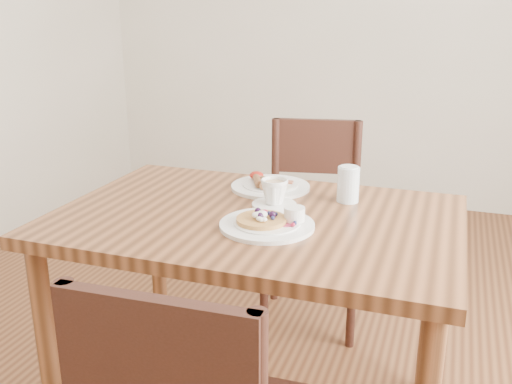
{
  "coord_description": "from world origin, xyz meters",
  "views": [
    {
      "loc": [
        0.54,
        -1.52,
        1.34
      ],
      "look_at": [
        0.0,
        0.0,
        0.82
      ],
      "focal_mm": 40.0,
      "sensor_mm": 36.0,
      "label": 1
    }
  ],
  "objects_px": {
    "pancake_plate": "(269,222)",
    "water_glass": "(348,184)",
    "chair_far": "(313,213)",
    "breakfast_plate": "(269,185)",
    "dining_table": "(256,244)",
    "teacup_saucer": "(274,194)"
  },
  "relations": [
    {
      "from": "chair_far",
      "to": "breakfast_plate",
      "type": "bearing_deg",
      "value": 74.76
    },
    {
      "from": "breakfast_plate",
      "to": "teacup_saucer",
      "type": "height_order",
      "value": "teacup_saucer"
    },
    {
      "from": "chair_far",
      "to": "teacup_saucer",
      "type": "xyz_separation_m",
      "value": [
        0.03,
        -0.67,
        0.3
      ]
    },
    {
      "from": "pancake_plate",
      "to": "teacup_saucer",
      "type": "relative_size",
      "value": 1.93
    },
    {
      "from": "breakfast_plate",
      "to": "water_glass",
      "type": "distance_m",
      "value": 0.29
    },
    {
      "from": "dining_table",
      "to": "breakfast_plate",
      "type": "distance_m",
      "value": 0.28
    },
    {
      "from": "chair_far",
      "to": "pancake_plate",
      "type": "height_order",
      "value": "chair_far"
    },
    {
      "from": "dining_table",
      "to": "chair_far",
      "type": "height_order",
      "value": "chair_far"
    },
    {
      "from": "dining_table",
      "to": "breakfast_plate",
      "type": "bearing_deg",
      "value": 99.42
    },
    {
      "from": "dining_table",
      "to": "water_glass",
      "type": "xyz_separation_m",
      "value": [
        0.24,
        0.21,
        0.16
      ]
    },
    {
      "from": "pancake_plate",
      "to": "breakfast_plate",
      "type": "height_order",
      "value": "pancake_plate"
    },
    {
      "from": "pancake_plate",
      "to": "teacup_saucer",
      "type": "height_order",
      "value": "teacup_saucer"
    },
    {
      "from": "chair_far",
      "to": "water_glass",
      "type": "height_order",
      "value": "chair_far"
    },
    {
      "from": "pancake_plate",
      "to": "water_glass",
      "type": "bearing_deg",
      "value": 60.72
    },
    {
      "from": "pancake_plate",
      "to": "water_glass",
      "type": "relative_size",
      "value": 2.38
    },
    {
      "from": "chair_far",
      "to": "water_glass",
      "type": "bearing_deg",
      "value": 103.17
    },
    {
      "from": "breakfast_plate",
      "to": "water_glass",
      "type": "xyz_separation_m",
      "value": [
        0.28,
        -0.05,
        0.05
      ]
    },
    {
      "from": "dining_table",
      "to": "breakfast_plate",
      "type": "xyz_separation_m",
      "value": [
        -0.04,
        0.26,
        0.11
      ]
    },
    {
      "from": "teacup_saucer",
      "to": "chair_far",
      "type": "bearing_deg",
      "value": 92.85
    },
    {
      "from": "chair_far",
      "to": "pancake_plate",
      "type": "bearing_deg",
      "value": 84.24
    },
    {
      "from": "pancake_plate",
      "to": "water_glass",
      "type": "distance_m",
      "value": 0.35
    },
    {
      "from": "teacup_saucer",
      "to": "water_glass",
      "type": "relative_size",
      "value": 1.23
    }
  ]
}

